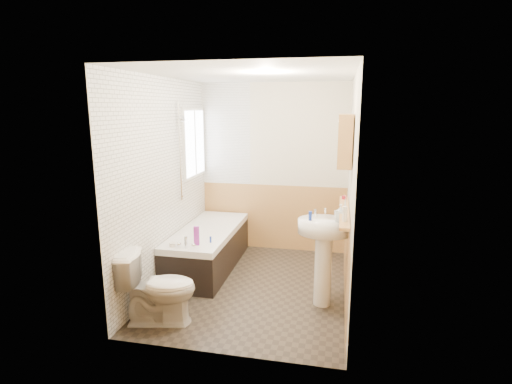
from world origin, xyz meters
TOP-DOWN VIEW (x-y plane):
  - floor at (0.00, 0.00)m, footprint 2.80×2.80m
  - ceiling at (0.00, 0.00)m, footprint 2.80×2.80m
  - wall_back at (0.00, 1.41)m, footprint 2.20×0.02m
  - wall_front at (0.00, -1.41)m, footprint 2.20×0.02m
  - wall_left at (-1.11, 0.00)m, footprint 0.02×2.80m
  - wall_right at (1.11, 0.00)m, footprint 0.02×2.80m
  - wainscot_right at (1.09, 0.00)m, footprint 0.01×2.80m
  - wainscot_front at (0.00, -1.39)m, footprint 2.20×0.01m
  - wainscot_back at (0.00, 1.39)m, footprint 2.20×0.01m
  - tile_cladding_left at (-1.09, 0.00)m, footprint 0.01×2.80m
  - tile_return_back at (-0.73, 1.39)m, footprint 0.75×0.01m
  - window at (-1.06, 0.95)m, footprint 0.03×0.79m
  - bathtub at (-0.73, 0.46)m, footprint 0.70×1.76m
  - shower_riser at (-1.04, 0.37)m, footprint 0.11×0.08m
  - toilet at (-0.76, -1.00)m, footprint 0.82×0.56m
  - sink at (0.84, -0.28)m, footprint 0.57×0.46m
  - pine_shelf at (1.04, -0.19)m, footprint 0.10×1.36m
  - medicine_cabinet at (1.01, -0.15)m, footprint 0.15×0.59m
  - foam_can at (1.04, -0.65)m, footprint 0.05×0.05m
  - green_bottle at (1.04, -0.51)m, footprint 0.05×0.05m
  - black_jar at (1.04, 0.33)m, footprint 0.06×0.06m
  - soap_bottle at (1.00, -0.33)m, footprint 0.13×0.21m
  - clear_bottle at (0.69, -0.34)m, footprint 0.04×0.04m
  - blue_gel at (-0.65, -0.19)m, footprint 0.07×0.05m
  - cream_jar at (-0.91, -0.29)m, footprint 0.10×0.10m
  - orange_bottle at (-0.51, -0.07)m, footprint 0.02×0.02m

SIDE VIEW (x-z plane):
  - floor at x=0.00m, z-range 0.00..0.00m
  - bathtub at x=-0.73m, z-range -0.06..0.63m
  - toilet at x=-0.76m, z-range 0.00..0.74m
  - wainscot_right at x=1.09m, z-range 0.00..1.00m
  - wainscot_front at x=0.00m, z-range 0.00..1.00m
  - wainscot_back at x=0.00m, z-range 0.00..1.00m
  - cream_jar at x=-0.91m, z-range 0.55..0.60m
  - orange_bottle at x=-0.51m, z-range 0.55..0.62m
  - blue_gel at x=-0.65m, z-range 0.55..0.78m
  - sink at x=0.84m, z-range 0.15..1.24m
  - soap_bottle at x=1.00m, z-range 0.97..1.06m
  - clear_bottle at x=0.69m, z-range 0.97..1.07m
  - pine_shelf at x=1.04m, z-range 1.04..1.07m
  - black_jar at x=1.04m, z-range 1.07..1.11m
  - foam_can at x=1.04m, z-range 1.07..1.22m
  - green_bottle at x=1.04m, z-range 1.07..1.29m
  - wall_back at x=0.00m, z-range 0.00..2.50m
  - wall_front at x=0.00m, z-range 0.00..2.50m
  - wall_left at x=-1.11m, z-range 0.00..2.50m
  - wall_right at x=1.11m, z-range 0.00..2.50m
  - tile_cladding_left at x=-1.09m, z-range 0.00..2.50m
  - window at x=-1.06m, z-range 1.15..2.15m
  - shower_riser at x=-1.04m, z-range 1.05..2.33m
  - tile_return_back at x=-0.73m, z-range 1.00..2.50m
  - medicine_cabinet at x=1.01m, z-range 1.54..2.08m
  - ceiling at x=0.00m, z-range 2.50..2.50m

